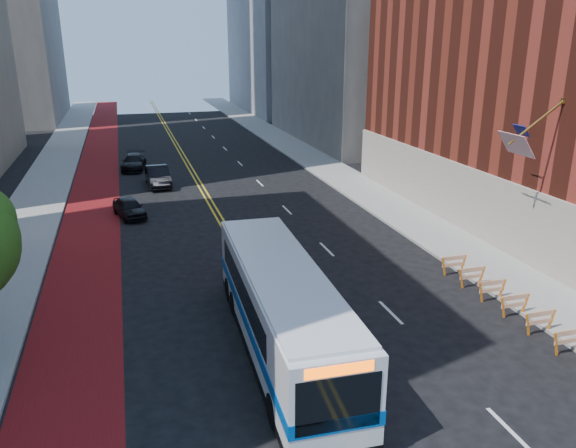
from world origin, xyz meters
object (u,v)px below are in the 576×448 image
at_px(car_c, 134,162).
at_px(transit_bus, 282,308).
at_px(car_b, 158,176).
at_px(car_a, 129,208).

bearing_deg(car_c, transit_bus, -73.96).
bearing_deg(transit_bus, car_b, 97.74).
xyz_separation_m(car_a, car_b, (2.41, 8.02, 0.15)).
distance_m(car_b, car_c, 6.99).
xyz_separation_m(transit_bus, car_b, (-2.69, 27.09, -1.00)).
distance_m(transit_bus, car_b, 27.24).
xyz_separation_m(car_b, car_c, (-1.69, 6.78, -0.11)).
relative_size(car_a, car_c, 0.81).
xyz_separation_m(transit_bus, car_c, (-4.38, 33.87, -1.11)).
height_order(transit_bus, car_c, transit_bus).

